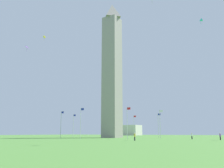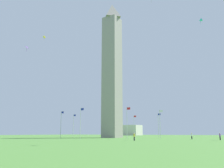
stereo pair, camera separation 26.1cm
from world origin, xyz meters
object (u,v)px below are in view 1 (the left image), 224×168
flagpole_se (102,125)px  kite_yellow_box (44,37)px  obelisk_monument (112,67)px  kite_cyan_delta (201,20)px  flagpole_n (160,123)px  person_purple_shirt (220,136)px  flagpole_nw (127,121)px  flagpole_ne (158,124)px  person_white_shirt (192,136)px  flagpole_w (81,122)px  distant_building (127,130)px  flagpole_sw (61,123)px  flagpole_e (134,125)px  flagpole_s (73,125)px  person_yellow_shirt (135,137)px  kite_purple_diamond (27,47)px

flagpole_se → kite_yellow_box: 43.87m
obelisk_monument → kite_cyan_delta: obelisk_monument is taller
flagpole_n → person_purple_shirt: bearing=-29.0°
flagpole_se → flagpole_nw: 35.18m
flagpole_n → kite_yellow_box: size_ratio=5.52×
flagpole_ne → kite_yellow_box: 50.35m
flagpole_se → person_white_shirt: 45.05m
flagpole_w → distant_building: bearing=110.1°
flagpole_sw → flagpole_ne: bearing=45.0°
flagpole_w → kite_yellow_box: kite_yellow_box is taller
flagpole_e → person_purple_shirt: 45.33m
flagpole_s → flagpole_nw: (30.02, -12.44, 0.00)m
person_yellow_shirt → person_purple_shirt: (15.57, 13.94, 0.00)m
flagpole_e → flagpole_s: 24.87m
person_white_shirt → kite_yellow_box: bearing=12.2°
person_white_shirt → kite_cyan_delta: (5.19, -4.21, 29.95)m
kite_purple_diamond → flagpole_nw: bearing=46.5°
flagpole_sw → kite_purple_diamond: kite_purple_diamond is taller
flagpole_sw → kite_yellow_box: bearing=-89.0°
obelisk_monument → flagpole_w: 27.07m
flagpole_e → distant_building: 70.01m
flagpole_s → flagpole_sw: size_ratio=1.00×
person_white_shirt → distant_building: size_ratio=0.09×
flagpole_e → flagpole_ne: bearing=-22.5°
person_white_shirt → kite_cyan_delta: size_ratio=0.99×
flagpole_sw → kite_yellow_box: size_ratio=5.52×
flagpole_sw → person_white_shirt: size_ratio=5.18×
distant_building → person_yellow_shirt: bearing=-61.7°
flagpole_se → person_purple_shirt: (48.15, -22.48, -3.98)m
flagpole_nw → person_white_shirt: flagpole_nw is taller
flagpole_e → distant_building: flagpole_e is taller
person_white_shirt → person_purple_shirt: 8.27m
obelisk_monument → person_purple_shirt: bearing=-15.7°
flagpole_e → flagpole_s: size_ratio=1.00×
obelisk_monument → kite_cyan_delta: size_ratio=29.54×
flagpole_s → kite_cyan_delta: (51.16, -10.43, 25.98)m
obelisk_monument → flagpole_sw: 27.05m
person_yellow_shirt → kite_purple_diamond: (-26.93, -8.72, 23.09)m
obelisk_monument → person_purple_shirt: size_ratio=30.19×
flagpole_w → person_white_shirt: flagpole_w is taller
flagpole_sw → kite_cyan_delta: 52.87m
flagpole_s → kite_yellow_box: 35.36m
kite_purple_diamond → obelisk_monument: bearing=78.4°
flagpole_ne → flagpole_w: (-12.44, -30.02, 0.00)m
kite_yellow_box → flagpole_sw: bearing=91.0°
flagpole_sw → kite_purple_diamond: size_ratio=6.07×
person_white_shirt → distant_building: (-63.36, 84.44, 2.65)m
obelisk_monument → distant_building: size_ratio=2.69×
flagpole_n → flagpole_e: (-17.59, 17.59, 0.00)m
flagpole_se → flagpole_e: bearing=22.5°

